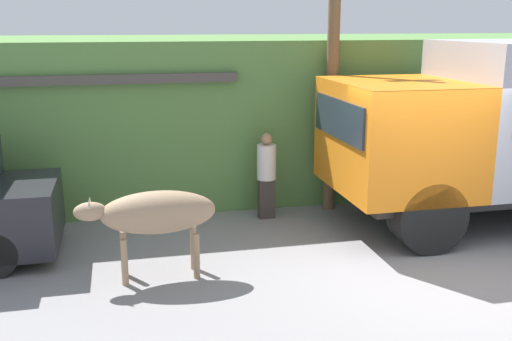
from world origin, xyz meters
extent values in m
plane|color=gray|center=(0.00, 0.00, 0.00)|extent=(60.00, 60.00, 0.00)
cube|color=#568442|center=(0.00, 5.95, 1.55)|extent=(32.00, 5.46, 3.11)
cube|color=#B2BCAD|center=(-4.84, 4.43, 1.21)|extent=(4.74, 2.40, 2.41)
cube|color=#4C4742|center=(-4.84, 4.43, 2.49)|extent=(5.04, 2.70, 0.16)
cube|color=orange|center=(0.03, 1.58, 1.63)|extent=(2.02, 2.43, 1.77)
cube|color=#232D38|center=(-1.00, 1.58, 1.94)|extent=(0.04, 2.07, 0.62)
cylinder|color=black|center=(0.13, 0.63, 0.56)|extent=(1.12, 0.53, 1.12)
ellipsoid|color=#9E7F60|center=(-3.93, 0.54, 0.94)|extent=(1.56, 0.59, 0.59)
ellipsoid|color=#9E7F60|center=(-4.82, 0.54, 1.01)|extent=(0.44, 0.25, 0.25)
cone|color=#B7AD93|center=(-4.82, 0.44, 1.14)|extent=(0.06, 0.06, 0.11)
cone|color=#B7AD93|center=(-4.82, 0.64, 1.14)|extent=(0.06, 0.06, 0.11)
cylinder|color=#9E7F60|center=(-4.41, 0.38, 0.32)|extent=(0.09, 0.09, 0.64)
cylinder|color=#9E7F60|center=(-4.41, 0.70, 0.32)|extent=(0.09, 0.09, 0.64)
cylinder|color=#9E7F60|center=(-3.45, 0.38, 0.32)|extent=(0.09, 0.09, 0.64)
cylinder|color=#9E7F60|center=(-3.45, 0.70, 0.32)|extent=(0.09, 0.09, 0.64)
cube|color=#38332D|center=(-1.88, 2.71, 0.36)|extent=(0.29, 0.19, 0.72)
cylinder|color=silver|center=(-1.88, 2.71, 1.03)|extent=(0.34, 0.34, 0.62)
sphere|color=#A87A56|center=(-1.88, 2.71, 1.44)|extent=(0.21, 0.21, 0.21)
cylinder|color=brown|center=(-0.60, 3.00, 2.63)|extent=(0.22, 0.22, 5.25)
camera|label=1|loc=(-4.37, -7.27, 3.44)|focal=42.00mm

